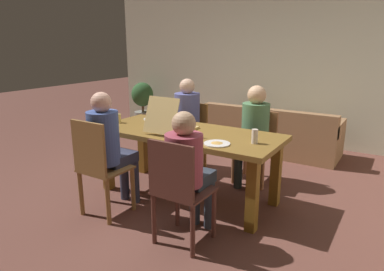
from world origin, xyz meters
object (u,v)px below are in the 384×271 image
dining_table (187,141)px  chair_0 (257,144)px  drinking_glass_3 (255,136)px  plate_0 (152,119)px  person_3 (109,143)px  chair_2 (178,189)px  person_2 (188,165)px  chair_1 (190,133)px  potted_plant (143,101)px  drinking_glass_1 (180,133)px  person_0 (254,127)px  pizza_box_0 (173,126)px  plate_1 (217,143)px  drinking_glass_2 (190,136)px  drinking_glass_0 (118,118)px  chair_3 (99,166)px  person_1 (185,118)px  couch (271,135)px

dining_table → chair_0: bearing=61.7°
chair_0 → drinking_glass_3: bearing=-70.3°
plate_0 → chair_0: bearing=27.9°
person_3 → chair_0: bearing=58.6°
chair_2 → person_2: person_2 is taller
chair_1 → potted_plant: size_ratio=0.99×
person_3 → drinking_glass_1: bearing=30.3°
person_0 → pizza_box_0: (-0.61, -0.82, 0.10)m
person_2 → plate_1: (0.04, 0.45, 0.08)m
person_2 → person_0: bearing=90.0°
chair_0 → person_0: bearing=-90.0°
dining_table → drinking_glass_2: size_ratio=15.27×
dining_table → chair_0: (0.47, 0.88, -0.18)m
chair_0 → plate_0: 1.35m
drinking_glass_0 → drinking_glass_1: bearing=-12.9°
drinking_glass_0 → person_2: bearing=-24.1°
chair_3 → person_2: bearing=7.8°
person_1 → drinking_glass_2: person_1 is taller
drinking_glass_0 → drinking_glass_3: (1.73, 0.04, 0.02)m
person_0 → plate_0: 1.26m
pizza_box_0 → chair_2: bearing=-52.8°
chair_0 → plate_1: chair_0 is taller
pizza_box_0 → drinking_glass_1: 0.38m
chair_1 → potted_plant: bearing=144.1°
chair_2 → plate_0: chair_2 is taller
person_2 → drinking_glass_1: (-0.34, 0.38, 0.14)m
drinking_glass_2 → potted_plant: size_ratio=0.15×
person_0 → chair_2: bearing=-90.0°
chair_0 → potted_plant: potted_plant is taller
drinking_glass_3 → chair_1: bearing=145.5°
couch → chair_0: bearing=-79.1°
person_1 → drinking_glass_1: bearing=-59.2°
person_0 → chair_0: bearing=90.0°
chair_3 → drinking_glass_0: 0.92m
chair_0 → person_1: 1.01m
person_2 → potted_plant: person_2 is taller
chair_1 → drinking_glass_3: 1.61m
dining_table → person_3: size_ratio=1.64×
dining_table → pizza_box_0: size_ratio=3.90×
person_2 → person_3: bearing=178.6°
plate_0 → drinking_glass_0: bearing=-123.7°
drinking_glass_1 → drinking_glass_2: drinking_glass_1 is taller
chair_2 → couch: 3.00m
drinking_glass_3 → drinking_glass_1: bearing=-157.3°
chair_3 → pizza_box_0: size_ratio=1.90×
chair_3 → plate_1: (1.00, 0.58, 0.24)m
chair_3 → couch: size_ratio=0.49×
plate_1 → potted_plant: (-3.15, 2.66, -0.26)m
pizza_box_0 → drinking_glass_0: 0.79m
chair_0 → person_1: (-0.96, -0.18, 0.26)m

